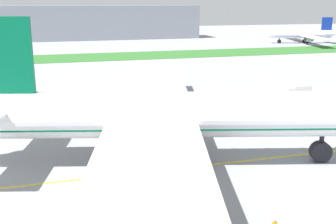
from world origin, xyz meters
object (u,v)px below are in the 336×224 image
Objects in this scene: ground_crew_marshaller_front at (196,141)px; service_truck_baggage_loader at (297,91)px; airliner_foreground at (165,116)px; parked_airliner_far_right at (303,34)px.

service_truck_baggage_loader reaches higher than ground_crew_marshaller_front.
service_truck_baggage_loader is (31.47, 23.97, 0.36)m from ground_crew_marshaller_front.
service_truck_baggage_loader is (37.14, 28.20, -4.72)m from airliner_foreground.
ground_crew_marshaller_front is at bearing 36.71° from airliner_foreground.
airliner_foreground is 15.33× the size of service_truck_baggage_loader.
airliner_foreground is 1.70× the size of parked_airliner_far_right.
ground_crew_marshaller_front is at bearing -142.70° from service_truck_baggage_loader.
service_truck_baggage_loader is 126.61m from parked_airliner_far_right.
ground_crew_marshaller_front is (5.67, 4.22, -5.08)m from airliner_foreground.
ground_crew_marshaller_front is 39.56m from service_truck_baggage_loader.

